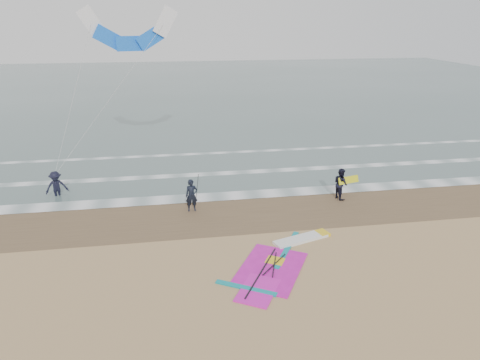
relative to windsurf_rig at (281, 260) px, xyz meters
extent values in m
plane|color=tan|center=(-0.87, -1.00, -0.04)|extent=(120.00, 120.00, 0.00)
cube|color=#47605E|center=(-0.87, 47.00, -0.02)|extent=(120.00, 80.00, 0.02)
cube|color=brown|center=(-0.87, 5.00, -0.03)|extent=(120.00, 5.00, 0.01)
cube|color=white|center=(-0.87, 7.20, -0.01)|extent=(120.00, 1.20, 0.02)
cube|color=white|center=(-0.87, 11.00, -0.01)|extent=(120.00, 0.70, 0.02)
cube|color=white|center=(-0.87, 15.50, -0.01)|extent=(120.00, 0.50, 0.01)
cube|color=white|center=(1.35, 1.59, 0.03)|extent=(2.72, 1.44, 0.13)
cube|color=yellow|center=(2.51, 1.96, 0.03)|extent=(0.65, 0.75, 0.14)
cube|color=#DC1BB6|center=(-0.56, -0.53, -0.02)|extent=(3.71, 4.10, 0.04)
cube|color=#DC1BB6|center=(-1.35, -1.91, -0.01)|extent=(2.05, 2.29, 0.05)
cube|color=#0C8C99|center=(0.50, 0.85, -0.01)|extent=(1.90, 3.05, 0.05)
cube|color=#0C8C99|center=(-1.78, -1.70, -0.01)|extent=(2.23, 1.42, 0.05)
cube|color=yellow|center=(-0.24, 0.00, -0.01)|extent=(0.96, 0.92, 0.06)
cylinder|color=black|center=(-0.98, -0.74, 0.02)|extent=(1.96, 3.33, 0.06)
cylinder|color=black|center=(-0.35, -0.32, 0.04)|extent=(1.31, 1.44, 0.04)
cylinder|color=black|center=(-0.35, -0.32, 0.04)|extent=(0.63, 1.83, 0.04)
imported|color=black|center=(-3.40, 5.59, 0.83)|extent=(0.66, 0.45, 1.74)
imported|color=black|center=(4.90, 5.94, 0.85)|extent=(0.85, 0.99, 1.78)
imported|color=black|center=(-10.89, 8.74, 0.89)|extent=(1.35, 1.03, 1.85)
cylinder|color=black|center=(-3.10, 5.59, 1.24)|extent=(0.17, 0.86, 1.82)
cube|color=yellow|center=(5.30, 5.84, 1.09)|extent=(1.30, 0.51, 0.39)
cube|color=white|center=(-8.69, 13.41, 9.27)|extent=(1.64, 0.42, 1.96)
cube|color=blue|center=(-7.75, 13.41, 8.34)|extent=(1.94, 0.48, 1.65)
cube|color=blue|center=(-6.48, 13.41, 8.00)|extent=(1.73, 0.43, 0.90)
cube|color=blue|center=(-5.21, 13.41, 8.34)|extent=(1.94, 0.48, 1.65)
cube|color=white|center=(-4.27, 13.41, 9.27)|extent=(1.64, 0.42, 1.96)
cylinder|color=beige|center=(-9.79, 11.07, 5.25)|extent=(2.22, 4.69, 8.06)
cylinder|color=beige|center=(-7.58, 11.07, 5.25)|extent=(6.63, 4.69, 8.07)
camera|label=1|loc=(-4.13, -15.09, 9.57)|focal=32.00mm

